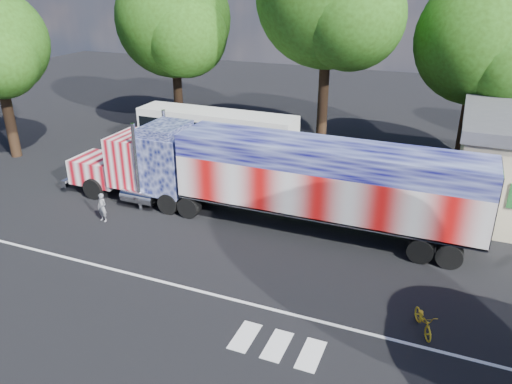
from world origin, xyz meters
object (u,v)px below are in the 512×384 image
at_px(woman, 102,207).
at_px(tree_ne_a, 481,42).
at_px(tree_nw_a, 175,20).
at_px(coach_bus, 217,134).
at_px(semi_truck, 271,176).
at_px(bicycle, 424,320).

relative_size(woman, tree_ne_a, 0.13).
height_order(woman, tree_nw_a, tree_nw_a).
bearing_deg(tree_nw_a, coach_bus, -40.68).
height_order(coach_bus, tree_nw_a, tree_nw_a).
xyz_separation_m(coach_bus, tree_ne_a, (15.57, 5.31, 6.16)).
distance_m(semi_truck, tree_ne_a, 16.48).
xyz_separation_m(coach_bus, tree_nw_a, (-5.71, 4.91, 6.82)).
bearing_deg(tree_ne_a, bicycle, -92.02).
distance_m(semi_truck, coach_bus, 10.26).
distance_m(semi_truck, tree_nw_a, 18.73).
relative_size(tree_nw_a, tree_ne_a, 1.09).
height_order(semi_truck, bicycle, semi_truck).
bearing_deg(semi_truck, bicycle, -36.61).
bearing_deg(woman, tree_nw_a, 114.77).
distance_m(semi_truck, bicycle, 10.24).
relative_size(semi_truck, tree_nw_a, 1.75).
xyz_separation_m(woman, tree_ne_a, (16.65, 16.19, 7.07)).
distance_m(woman, tree_ne_a, 24.28).
bearing_deg(coach_bus, bicycle, -42.36).
height_order(coach_bus, tree_ne_a, tree_ne_a).
bearing_deg(semi_truck, tree_ne_a, 55.96).
bearing_deg(woman, semi_truck, 30.88).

